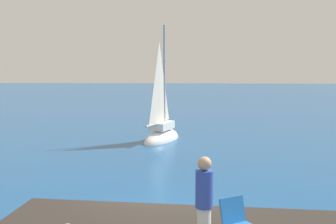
% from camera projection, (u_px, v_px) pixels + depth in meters
% --- Properties ---
extents(sailboat_near, '(2.38, 3.70, 6.68)m').
position_uv_depth(sailboat_near, '(162.00, 134.00, 23.10)').
color(sailboat_near, white).
rests_on(sailboat_near, ground).
extents(person_standing, '(0.28, 0.28, 1.62)m').
position_uv_depth(person_standing, '(204.00, 204.00, 6.89)').
color(person_standing, white).
rests_on(person_standing, shore_ledge).
extents(beach_chair, '(0.72, 0.76, 0.80)m').
position_uv_depth(beach_chair, '(238.00, 221.00, 7.33)').
color(beach_chair, blue).
rests_on(beach_chair, shore_ledge).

